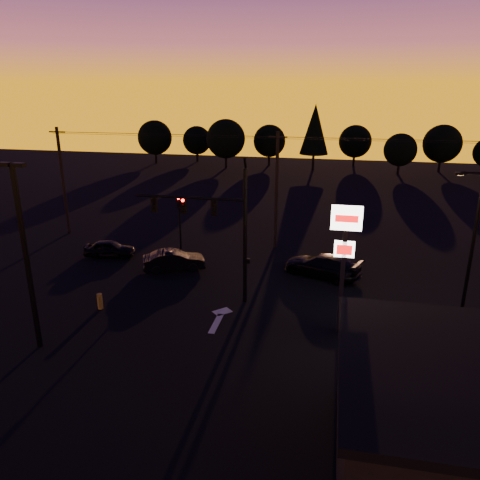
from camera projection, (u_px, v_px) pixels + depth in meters
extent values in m
plane|color=black|center=(202.00, 332.00, 24.57)|extent=(120.00, 120.00, 0.00)
cube|color=beige|center=(216.00, 323.00, 25.40)|extent=(0.35, 2.20, 0.01)
cube|color=beige|center=(222.00, 312.00, 26.70)|extent=(1.20, 1.20, 0.01)
cylinder|color=black|center=(245.00, 238.00, 26.70)|extent=(0.24, 0.24, 8.00)
cylinder|color=black|center=(245.00, 164.00, 25.35)|extent=(0.14, 0.52, 0.76)
cylinder|color=black|center=(189.00, 198.00, 26.62)|extent=(6.50, 0.16, 0.16)
cube|color=black|center=(214.00, 207.00, 26.50)|extent=(0.32, 0.22, 0.95)
sphere|color=black|center=(213.00, 202.00, 26.27)|extent=(0.18, 0.18, 0.18)
sphere|color=black|center=(213.00, 207.00, 26.36)|extent=(0.18, 0.18, 0.18)
sphere|color=black|center=(214.00, 212.00, 26.46)|extent=(0.18, 0.18, 0.18)
cube|color=black|center=(184.00, 206.00, 26.84)|extent=(0.32, 0.22, 0.95)
sphere|color=#FF0705|center=(183.00, 200.00, 26.61)|extent=(0.18, 0.18, 0.18)
sphere|color=black|center=(183.00, 205.00, 26.71)|extent=(0.18, 0.18, 0.18)
sphere|color=black|center=(183.00, 211.00, 26.80)|extent=(0.18, 0.18, 0.18)
cube|color=black|center=(154.00, 204.00, 27.19)|extent=(0.32, 0.22, 0.95)
sphere|color=black|center=(153.00, 199.00, 26.95)|extent=(0.18, 0.18, 0.18)
sphere|color=black|center=(153.00, 204.00, 27.05)|extent=(0.18, 0.18, 0.18)
sphere|color=black|center=(154.00, 209.00, 27.15)|extent=(0.18, 0.18, 0.18)
cube|color=black|center=(248.00, 261.00, 27.12)|extent=(0.22, 0.18, 0.28)
cylinder|color=black|center=(180.00, 229.00, 35.61)|extent=(0.14, 0.14, 3.60)
cube|color=black|center=(179.00, 202.00, 34.93)|extent=(0.30, 0.20, 0.90)
sphere|color=#FF0705|center=(178.00, 199.00, 34.72)|extent=(0.18, 0.18, 0.18)
sphere|color=black|center=(178.00, 202.00, 34.81)|extent=(0.18, 0.18, 0.18)
sphere|color=black|center=(179.00, 206.00, 34.90)|extent=(0.18, 0.18, 0.18)
cube|color=black|center=(27.00, 262.00, 21.77)|extent=(0.18, 0.18, 9.00)
cube|color=black|center=(5.00, 164.00, 20.37)|extent=(0.55, 0.30, 0.18)
cube|color=black|center=(19.00, 165.00, 20.24)|extent=(0.55, 0.30, 0.18)
cube|color=black|center=(342.00, 275.00, 23.60)|extent=(0.22, 0.22, 6.40)
cube|color=white|center=(347.00, 218.00, 22.63)|extent=(1.50, 0.25, 1.20)
cube|color=red|center=(347.00, 219.00, 22.50)|extent=(1.10, 0.02, 0.35)
cube|color=white|center=(344.00, 249.00, 23.14)|extent=(1.00, 0.22, 0.80)
cube|color=red|center=(344.00, 250.00, 23.02)|extent=(0.75, 0.02, 0.50)
cylinder|color=black|center=(473.00, 244.00, 25.71)|extent=(0.20, 0.20, 8.00)
cylinder|color=black|center=(473.00, 173.00, 24.57)|extent=(1.20, 0.14, 0.14)
cube|color=black|center=(460.00, 174.00, 24.70)|extent=(0.50, 0.22, 0.14)
plane|color=#FFB759|center=(460.00, 175.00, 24.73)|extent=(0.35, 0.35, 0.00)
cylinder|color=black|center=(63.00, 182.00, 39.15)|extent=(0.26, 0.26, 9.00)
cube|color=black|center=(57.00, 132.00, 37.83)|extent=(1.40, 0.10, 0.10)
cylinder|color=black|center=(276.00, 191.00, 35.72)|extent=(0.26, 0.26, 9.00)
cube|color=black|center=(278.00, 137.00, 34.40)|extent=(1.40, 0.10, 0.10)
cylinder|color=black|center=(159.00, 136.00, 35.58)|extent=(18.00, 0.02, 0.02)
cylinder|color=black|center=(162.00, 134.00, 36.12)|extent=(18.00, 0.02, 0.02)
cylinder|color=black|center=(165.00, 134.00, 36.69)|extent=(18.00, 0.02, 0.02)
cylinder|color=black|center=(407.00, 142.00, 32.15)|extent=(18.00, 0.02, 0.02)
cylinder|color=black|center=(406.00, 140.00, 32.69)|extent=(18.00, 0.02, 0.02)
cylinder|color=black|center=(405.00, 140.00, 33.26)|extent=(18.00, 0.02, 0.02)
cube|color=black|center=(389.00, 366.00, 19.17)|extent=(2.20, 0.05, 1.60)
cube|color=black|center=(467.00, 375.00, 18.60)|extent=(2.20, 0.05, 1.60)
cylinder|color=#A58D20|center=(100.00, 301.00, 26.92)|extent=(0.31, 0.31, 0.92)
cylinder|color=black|center=(156.00, 158.00, 74.87)|extent=(0.36, 0.36, 1.62)
sphere|color=black|center=(155.00, 138.00, 73.83)|extent=(5.36, 5.36, 5.36)
cylinder|color=black|center=(197.00, 157.00, 76.55)|extent=(0.36, 0.36, 1.38)
sphere|color=black|center=(197.00, 140.00, 75.67)|extent=(4.54, 4.54, 4.54)
cylinder|color=black|center=(226.00, 162.00, 70.71)|extent=(0.36, 0.36, 1.75)
sphere|color=black|center=(226.00, 139.00, 69.58)|extent=(5.77, 5.78, 5.78)
cylinder|color=black|center=(269.00, 160.00, 73.32)|extent=(0.36, 0.36, 1.50)
sphere|color=black|center=(269.00, 141.00, 72.35)|extent=(4.95, 4.95, 4.95)
cylinder|color=black|center=(313.00, 162.00, 69.06)|extent=(0.36, 0.36, 2.38)
cone|color=black|center=(315.00, 129.00, 67.53)|extent=(4.18, 4.18, 7.12)
cylinder|color=black|center=(354.00, 161.00, 72.69)|extent=(0.36, 0.36, 1.50)
sphere|color=black|center=(355.00, 141.00, 71.73)|extent=(4.95, 4.95, 4.95)
cylinder|color=black|center=(398.00, 169.00, 66.01)|extent=(0.36, 0.36, 1.38)
sphere|color=black|center=(400.00, 150.00, 65.12)|extent=(4.54, 4.54, 4.54)
cylinder|color=black|center=(439.00, 166.00, 67.60)|extent=(0.36, 0.36, 1.62)
sphere|color=black|center=(442.00, 144.00, 66.56)|extent=(5.36, 5.36, 5.36)
imported|color=black|center=(110.00, 249.00, 34.91)|extent=(3.92, 2.13, 1.26)
imported|color=black|center=(174.00, 260.00, 32.42)|extent=(4.49, 3.04, 1.40)
imported|color=black|center=(322.00, 265.00, 31.37)|extent=(5.65, 3.96, 1.52)
imported|color=black|center=(423.00, 391.00, 18.69)|extent=(3.78, 5.82, 1.49)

